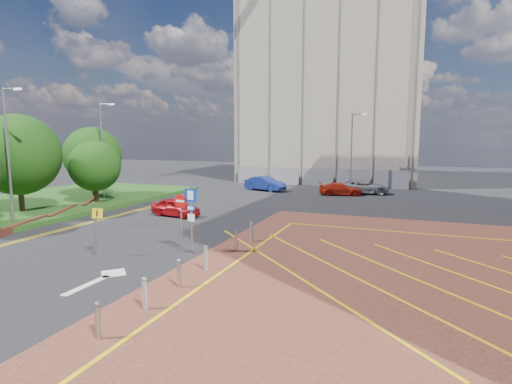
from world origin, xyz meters
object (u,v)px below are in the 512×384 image
Objects in this scene: lamp_left_far at (103,147)px; warning_sign at (96,226)px; car_blue_back at (265,184)px; car_red_back at (340,189)px; tree_b at (18,155)px; lamp_back at (352,148)px; tree_c at (95,166)px; lamp_left_near at (9,150)px; sign_cluster at (187,212)px; car_red_left at (176,207)px; car_silver_back at (364,187)px; tree_d at (93,155)px.

warning_sign is at bearing -49.41° from lamp_left_far.
car_blue_back is 7.86m from car_red_back.
tree_b is 3.00× the size of warning_sign.
lamp_back is at bearing 49.59° from tree_b.
tree_c is 15.09m from warning_sign.
warning_sign is (9.12, -2.98, -3.23)m from lamp_left_near.
car_red_left is (-5.50, 7.57, -1.34)m from sign_cluster.
tree_c is at bearing 113.03° from car_red_back.
lamp_back reaches higher than tree_b.
tree_b reaches higher than car_silver_back.
tree_b is 7.10m from lamp_left_far.
warning_sign is (10.20, -10.98, -1.76)m from tree_c.
lamp_left_far reaches higher than lamp_back.
lamp_left_far is 2.50× the size of sign_cluster.
tree_d is 20.74m from sign_cluster.
lamp_left_far is 2.21× the size of car_red_left.
car_red_left is (7.22, 6.55, -4.04)m from lamp_left_near.
lamp_left_far is (-0.92, 2.00, 1.47)m from tree_c.
warning_sign is at bearing 145.49° from car_silver_back.
sign_cluster is at bearing 28.69° from warning_sign.
car_blue_back is at bearing 81.06° from car_silver_back.
lamp_back is 1.65× the size of car_silver_back.
lamp_back is at bearing 75.72° from warning_sign.
tree_b reaches higher than sign_cluster.
car_blue_back is (12.38, 10.80, -3.14)m from tree_d.
lamp_left_near reaches higher than warning_sign.
car_silver_back is at bearing 77.25° from sign_cluster.
lamp_left_near is at bearing -69.65° from tree_d.
lamp_left_near is (1.08, -8.00, 1.47)m from tree_c.
car_blue_back is (8.30, 21.80, -3.93)m from lamp_left_near.
car_silver_back is (22.21, 11.90, -3.20)m from tree_d.
car_red_left is at bearing -21.48° from tree_d.
lamp_back is at bearing 36.09° from tree_d.
lamp_back reaches higher than car_blue_back.
car_silver_back is (9.01, 25.88, -0.76)m from warning_sign.
car_red_left is at bearing 101.27° from warning_sign.
lamp_left_near reaches higher than car_blue_back.
lamp_left_near reaches higher than tree_b.
warning_sign is at bearing -26.12° from tree_b.
car_red_left is at bearing 125.99° from sign_cluster.
car_blue_back is (10.30, 11.80, -3.93)m from lamp_left_far.
tree_c is 2.18× the size of warning_sign.
lamp_left_near is at bearing 161.89° from warning_sign.
warning_sign reaches higher than car_red_left.
car_red_back is at bearing 81.25° from sign_cluster.
car_red_back is at bearing 43.43° from tree_b.
warning_sign is 0.62× the size of car_red_left.
car_silver_back is (9.83, 1.10, -0.06)m from car_blue_back.
car_red_left is at bearing 134.23° from car_red_back.
car_blue_back is at bearing 91.90° from warning_sign.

